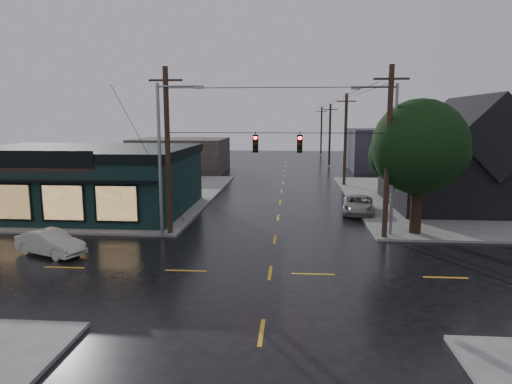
# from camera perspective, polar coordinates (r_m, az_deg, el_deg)

# --- Properties ---
(ground_plane) EXTENTS (160.00, 160.00, 0.00)m
(ground_plane) POSITION_cam_1_polar(r_m,az_deg,el_deg) (21.67, 1.77, -10.08)
(ground_plane) COLOR black
(sidewalk_nw) EXTENTS (28.00, 28.00, 0.15)m
(sidewalk_nw) POSITION_cam_1_polar(r_m,az_deg,el_deg) (46.08, -22.60, -0.31)
(sidewalk_nw) COLOR slate
(sidewalk_nw) RESTS_ON ground
(sidewalk_ne) EXTENTS (28.00, 28.00, 0.15)m
(sidewalk_ne) POSITION_cam_1_polar(r_m,az_deg,el_deg) (45.25, 29.34, -0.95)
(sidewalk_ne) COLOR slate
(sidewalk_ne) RESTS_ON ground
(pizza_shop) EXTENTS (16.30, 12.34, 4.90)m
(pizza_shop) POSITION_cam_1_polar(r_m,az_deg,el_deg) (37.27, -20.88, 1.54)
(pizza_shop) COLOR black
(pizza_shop) RESTS_ON ground
(ne_building) EXTENTS (12.60, 11.60, 8.75)m
(ne_building) POSITION_cam_1_polar(r_m,az_deg,el_deg) (40.07, 25.10, 4.53)
(ne_building) COLOR black
(ne_building) RESTS_ON ground
(corner_tree) EXTENTS (5.77, 5.77, 8.19)m
(corner_tree) POSITION_cam_1_polar(r_m,az_deg,el_deg) (29.22, 19.77, 5.28)
(corner_tree) COLOR black
(corner_tree) RESTS_ON ground
(utility_pole_nw) EXTENTS (2.00, 0.32, 10.15)m
(utility_pole_nw) POSITION_cam_1_polar(r_m,az_deg,el_deg) (28.85, -10.66, -5.30)
(utility_pole_nw) COLOR black
(utility_pole_nw) RESTS_ON ground
(utility_pole_ne) EXTENTS (2.00, 0.32, 10.15)m
(utility_pole_ne) POSITION_cam_1_polar(r_m,az_deg,el_deg) (28.42, 15.69, -5.72)
(utility_pole_ne) COLOR black
(utility_pole_ne) RESTS_ON ground
(utility_pole_far_a) EXTENTS (2.00, 0.32, 9.65)m
(utility_pole_far_a) POSITION_cam_1_polar(r_m,az_deg,el_deg) (49.27, 10.92, 0.74)
(utility_pole_far_a) COLOR black
(utility_pole_far_a) RESTS_ON ground
(utility_pole_far_b) EXTENTS (2.00, 0.32, 9.15)m
(utility_pole_far_b) POSITION_cam_1_polar(r_m,az_deg,el_deg) (69.02, 9.11, 3.20)
(utility_pole_far_b) COLOR black
(utility_pole_far_b) RESTS_ON ground
(utility_pole_far_c) EXTENTS (2.00, 0.32, 9.15)m
(utility_pole_far_c) POSITION_cam_1_polar(r_m,az_deg,el_deg) (88.89, 8.10, 4.56)
(utility_pole_far_c) COLOR black
(utility_pole_far_c) RESTS_ON ground
(span_signal_assembly) EXTENTS (13.00, 0.48, 1.23)m
(span_signal_assembly) POSITION_cam_1_polar(r_m,az_deg,el_deg) (26.98, 2.70, 6.12)
(span_signal_assembly) COLOR black
(span_signal_assembly) RESTS_ON ground
(streetlight_nw) EXTENTS (5.40, 0.30, 9.15)m
(streetlight_nw) POSITION_cam_1_polar(r_m,az_deg,el_deg) (28.28, -11.62, -5.63)
(streetlight_nw) COLOR gray
(streetlight_nw) RESTS_ON ground
(streetlight_ne) EXTENTS (5.40, 0.30, 9.15)m
(streetlight_ne) POSITION_cam_1_polar(r_m,az_deg,el_deg) (29.18, 16.40, -5.36)
(streetlight_ne) COLOR gray
(streetlight_ne) RESTS_ON ground
(bg_building_west) EXTENTS (12.00, 10.00, 4.40)m
(bg_building_west) POSITION_cam_1_polar(r_m,az_deg,el_deg) (62.45, -9.39, 4.59)
(bg_building_west) COLOR #2F2722
(bg_building_west) RESTS_ON ground
(bg_building_east) EXTENTS (14.00, 12.00, 5.60)m
(bg_building_east) POSITION_cam_1_polar(r_m,az_deg,el_deg) (67.28, 17.49, 5.13)
(bg_building_east) COLOR #2A2B2F
(bg_building_east) RESTS_ON ground
(sedan_cream) EXTENTS (4.20, 2.80, 1.31)m
(sedan_cream) POSITION_cam_1_polar(r_m,az_deg,el_deg) (26.52, -24.30, -5.81)
(sedan_cream) COLOR beige
(sedan_cream) RESTS_ON ground
(suv_silver) EXTENTS (2.84, 5.09, 1.34)m
(suv_silver) POSITION_cam_1_polar(r_m,az_deg,el_deg) (35.29, 12.66, -1.58)
(suv_silver) COLOR gray
(suv_silver) RESTS_ON ground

